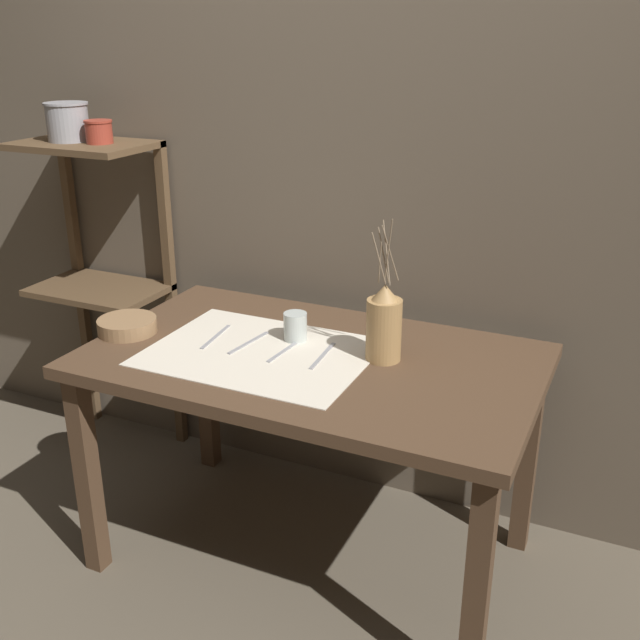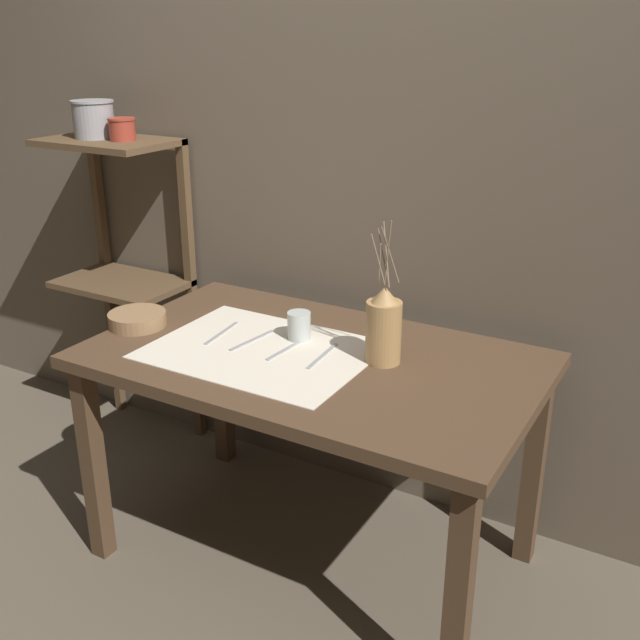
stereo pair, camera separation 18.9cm
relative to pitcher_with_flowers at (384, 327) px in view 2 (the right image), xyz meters
name	(u,v)px [view 2 (the right image)]	position (x,y,z in m)	size (l,w,h in m)	color
ground_plane	(313,554)	(-0.21, -0.06, -0.86)	(12.00, 12.00, 0.00)	brown
stone_wall_back	(389,179)	(-0.21, 0.46, 0.34)	(7.00, 0.06, 2.40)	brown
wooden_table	(312,381)	(-0.21, -0.06, -0.20)	(1.37, 0.82, 0.75)	#4C3523
wooden_shelf_unit	(125,238)	(-1.29, 0.28, 0.03)	(0.51, 0.33, 1.28)	brown
linen_cloth	(262,350)	(-0.36, -0.11, -0.11)	(0.67, 0.51, 0.00)	beige
pitcher_with_flowers	(384,327)	(0.00, 0.00, 0.00)	(0.11, 0.11, 0.44)	#A87F4C
wooden_bowl	(137,319)	(-0.83, -0.15, -0.09)	(0.19, 0.19, 0.05)	#8E6B47
glass_tumbler_near	(299,326)	(-0.30, 0.02, -0.06)	(0.08, 0.08, 0.09)	#B7C1BC
knife_center	(221,333)	(-0.55, -0.07, -0.11)	(0.04, 0.20, 0.00)	#939399
fork_inner	(252,340)	(-0.42, -0.07, -0.11)	(0.04, 0.20, 0.00)	#939399
spoon_inner	(298,342)	(-0.29, -0.01, -0.10)	(0.03, 0.21, 0.02)	#939399
fork_outer	(322,356)	(-0.17, -0.06, -0.11)	(0.03, 0.20, 0.00)	#939399
metal_pot_large	(93,118)	(-1.35, 0.24, 0.50)	(0.16, 0.16, 0.14)	#939399
metal_pot_small	(122,128)	(-1.20, 0.24, 0.47)	(0.10, 0.10, 0.08)	#9E3828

